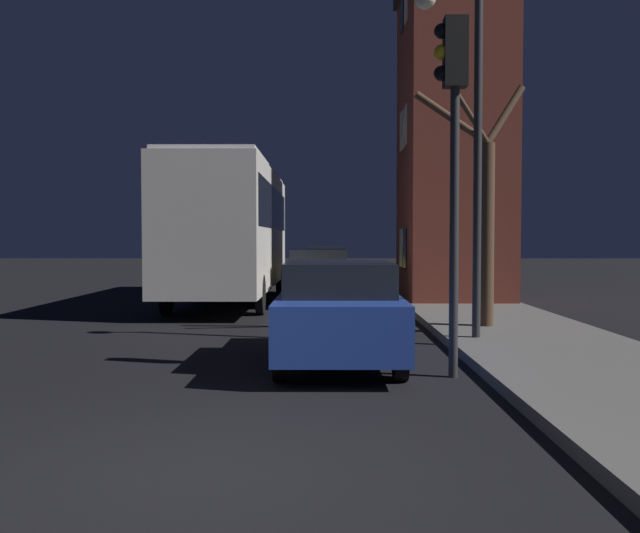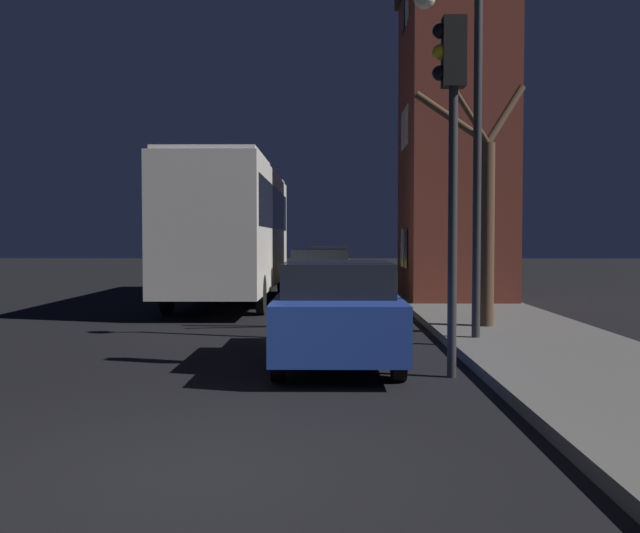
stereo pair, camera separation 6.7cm
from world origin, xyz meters
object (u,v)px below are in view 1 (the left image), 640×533
(traffic_light, at_px, (453,122))
(car_far_lane, at_px, (327,265))
(car_mid_lane, at_px, (319,276))
(bus, at_px, (232,223))
(streetlamp, at_px, (461,108))
(bare_tree, at_px, (484,209))
(car_near_lane, at_px, (338,310))

(traffic_light, relative_size, car_far_lane, 1.13)
(car_mid_lane, height_order, car_far_lane, car_mid_lane)
(traffic_light, height_order, car_mid_lane, traffic_light)
(bus, bearing_deg, car_far_lane, 71.92)
(traffic_light, bearing_deg, streetlamp, 77.15)
(bare_tree, distance_m, bus, 8.91)
(traffic_light, bearing_deg, car_near_lane, 142.53)
(car_near_lane, bearing_deg, car_mid_lane, 92.26)
(car_near_lane, bearing_deg, streetlamp, 37.58)
(bare_tree, height_order, car_far_lane, bare_tree)
(streetlamp, xyz_separation_m, traffic_light, (-0.62, -2.72, -0.67))
(traffic_light, height_order, car_near_lane, traffic_light)
(traffic_light, xyz_separation_m, bus, (-4.34, 11.14, -1.06))
(streetlamp, bearing_deg, car_far_lane, 97.43)
(streetlamp, distance_m, bus, 9.92)
(car_mid_lane, bearing_deg, traffic_light, -80.13)
(streetlamp, height_order, bare_tree, streetlamp)
(bare_tree, relative_size, car_far_lane, 1.13)
(bare_tree, xyz_separation_m, car_far_lane, (-2.96, 15.28, -1.63))
(traffic_light, bearing_deg, car_far_lane, 94.61)
(streetlamp, height_order, bus, streetlamp)
(bare_tree, distance_m, car_near_lane, 4.57)
(car_near_lane, distance_m, car_far_lane, 18.47)
(bare_tree, height_order, car_mid_lane, bare_tree)
(bus, relative_size, car_far_lane, 2.58)
(streetlamp, distance_m, traffic_light, 2.87)
(car_near_lane, relative_size, car_mid_lane, 1.13)
(streetlamp, xyz_separation_m, car_near_lane, (-2.08, -1.60, -3.24))
(car_mid_lane, bearing_deg, streetlamp, -72.56)
(bus, bearing_deg, bare_tree, -50.10)
(bare_tree, relative_size, bus, 0.44)
(bare_tree, height_order, bus, bare_tree)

